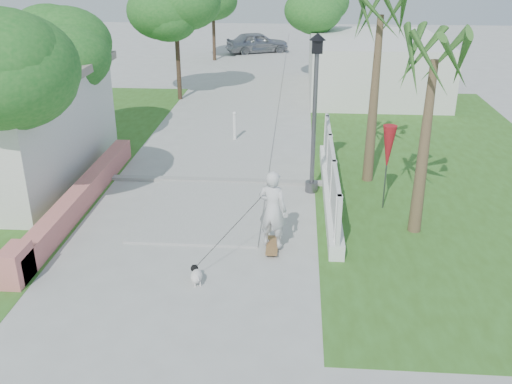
# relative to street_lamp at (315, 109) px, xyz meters

# --- Properties ---
(ground) EXTENTS (90.00, 90.00, 0.00)m
(ground) POSITION_rel_street_lamp_xyz_m (-2.90, -5.50, -2.43)
(ground) COLOR #B7B7B2
(ground) RESTS_ON ground
(path_strip) EXTENTS (3.20, 36.00, 0.06)m
(path_strip) POSITION_rel_street_lamp_xyz_m (-2.90, 14.50, -2.40)
(path_strip) COLOR #B7B7B2
(path_strip) RESTS_ON ground
(curb) EXTENTS (6.50, 0.25, 0.10)m
(curb) POSITION_rel_street_lamp_xyz_m (-2.90, 0.50, -2.38)
(curb) COLOR #999993
(curb) RESTS_ON ground
(grass_left) EXTENTS (8.00, 20.00, 0.01)m
(grass_left) POSITION_rel_street_lamp_xyz_m (-9.90, 2.50, -2.42)
(grass_left) COLOR #375E1D
(grass_left) RESTS_ON ground
(grass_right) EXTENTS (8.00, 20.00, 0.01)m
(grass_right) POSITION_rel_street_lamp_xyz_m (4.10, 2.50, -2.42)
(grass_right) COLOR #375E1D
(grass_right) RESTS_ON ground
(pink_wall) EXTENTS (0.45, 8.20, 0.80)m
(pink_wall) POSITION_rel_street_lamp_xyz_m (-6.20, -1.95, -2.11)
(pink_wall) COLOR #DC7970
(pink_wall) RESTS_ON ground
(lattice_fence) EXTENTS (0.35, 7.00, 1.50)m
(lattice_fence) POSITION_rel_street_lamp_xyz_m (0.50, -0.50, -1.88)
(lattice_fence) COLOR white
(lattice_fence) RESTS_ON ground
(building_right) EXTENTS (6.00, 8.00, 2.60)m
(building_right) POSITION_rel_street_lamp_xyz_m (3.10, 12.50, -1.13)
(building_right) COLOR silver
(building_right) RESTS_ON ground
(street_lamp) EXTENTS (0.44, 0.44, 4.44)m
(street_lamp) POSITION_rel_street_lamp_xyz_m (0.00, 0.00, 0.00)
(street_lamp) COLOR #59595E
(street_lamp) RESTS_ON ground
(bollard) EXTENTS (0.14, 0.14, 1.09)m
(bollard) POSITION_rel_street_lamp_xyz_m (-2.70, 4.50, -1.84)
(bollard) COLOR white
(bollard) RESTS_ON ground
(patio_umbrella) EXTENTS (0.36, 0.36, 2.30)m
(patio_umbrella) POSITION_rel_street_lamp_xyz_m (1.90, -1.00, -0.74)
(patio_umbrella) COLOR #59595E
(patio_umbrella) RESTS_ON ground
(tree_left_mid) EXTENTS (3.20, 3.20, 4.85)m
(tree_left_mid) POSITION_rel_street_lamp_xyz_m (-8.38, 2.98, 1.07)
(tree_left_mid) COLOR #4C3826
(tree_left_mid) RESTS_ON ground
(tree_path_left) EXTENTS (3.40, 3.40, 5.23)m
(tree_path_left) POSITION_rel_street_lamp_xyz_m (-5.88, 10.48, 1.39)
(tree_path_left) COLOR #4C3826
(tree_path_left) RESTS_ON ground
(tree_path_right) EXTENTS (3.00, 3.00, 4.79)m
(tree_path_right) POSITION_rel_street_lamp_xyz_m (0.32, 14.48, 1.07)
(tree_path_right) COLOR #4C3826
(tree_path_right) RESTS_ON ground
(palm_far) EXTENTS (1.80, 1.80, 5.30)m
(palm_far) POSITION_rel_street_lamp_xyz_m (1.70, 1.00, 2.06)
(palm_far) COLOR brown
(palm_far) RESTS_ON ground
(palm_near) EXTENTS (1.80, 1.80, 4.70)m
(palm_near) POSITION_rel_street_lamp_xyz_m (2.50, -2.30, 1.53)
(palm_near) COLOR brown
(palm_near) RESTS_ON ground
(skateboarder) EXTENTS (1.88, 1.91, 1.94)m
(skateboarder) POSITION_rel_street_lamp_xyz_m (-1.65, -4.03, -1.60)
(skateboarder) COLOR olive
(skateboarder) RESTS_ON ground
(dog) EXTENTS (0.37, 0.52, 0.37)m
(dog) POSITION_rel_street_lamp_xyz_m (-2.47, -5.09, -2.22)
(dog) COLOR white
(dog) RESTS_ON ground
(parked_car) EXTENTS (4.39, 3.08, 1.39)m
(parked_car) POSITION_rel_street_lamp_xyz_m (-3.22, 23.28, -1.73)
(parked_car) COLOR #A1A3A8
(parked_car) RESTS_ON ground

